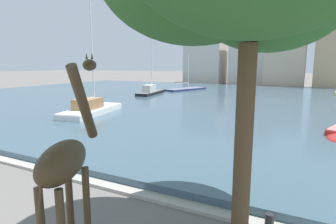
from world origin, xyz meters
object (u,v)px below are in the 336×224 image
(sailboat_white, at_px, (95,110))
(sailboat_navy, at_px, (189,90))
(sailboat_black, at_px, (152,93))
(mooring_bollard, at_px, (269,222))
(giraffe_statue, at_px, (66,164))

(sailboat_white, height_order, sailboat_navy, sailboat_white)
(sailboat_navy, relative_size, sailboat_black, 1.07)
(mooring_bollard, bearing_deg, sailboat_white, 145.81)
(giraffe_statue, height_order, sailboat_white, sailboat_white)
(sailboat_navy, height_order, sailboat_black, sailboat_black)
(sailboat_white, bearing_deg, giraffe_statue, -49.97)
(giraffe_statue, height_order, mooring_bollard, giraffe_statue)
(sailboat_white, relative_size, sailboat_navy, 1.05)
(giraffe_statue, height_order, sailboat_black, sailboat_black)
(sailboat_black, height_order, mooring_bollard, sailboat_black)
(sailboat_white, xyz_separation_m, mooring_bollard, (15.47, -10.51, -0.34))
(giraffe_statue, distance_m, sailboat_navy, 39.54)
(sailboat_navy, bearing_deg, sailboat_black, -104.22)
(sailboat_white, bearing_deg, sailboat_navy, 92.80)
(giraffe_statue, xyz_separation_m, sailboat_navy, (-12.88, 37.32, -2.10))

